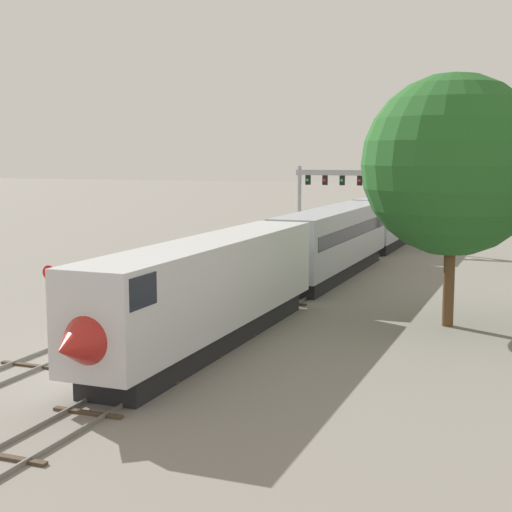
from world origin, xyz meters
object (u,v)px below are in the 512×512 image
(trackside_tree_mid, at_px, (453,165))
(signal_gantry, at_px, (360,187))
(passenger_train, at_px, (393,217))
(stop_sign, at_px, (49,285))

(trackside_tree_mid, bearing_deg, signal_gantry, 111.58)
(passenger_train, height_order, signal_gantry, signal_gantry)
(signal_gantry, bearing_deg, passenger_train, 63.65)
(stop_sign, xyz_separation_m, trackside_tree_mid, (19.46, 6.12, 6.16))
(signal_gantry, distance_m, trackside_tree_mid, 31.93)
(signal_gantry, height_order, stop_sign, signal_gantry)
(passenger_train, bearing_deg, trackside_tree_mid, -74.52)
(trackside_tree_mid, bearing_deg, stop_sign, -162.54)
(passenger_train, height_order, stop_sign, passenger_train)
(stop_sign, height_order, trackside_tree_mid, trackside_tree_mid)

